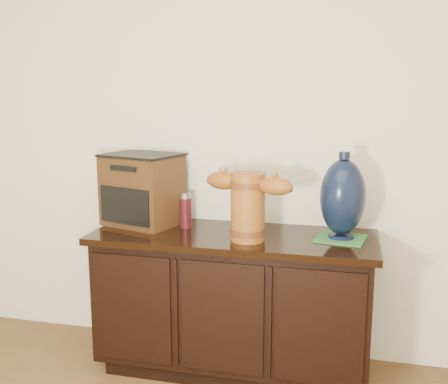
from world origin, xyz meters
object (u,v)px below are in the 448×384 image
(spray_can, at_px, (185,211))
(terracotta_vessel, at_px, (248,203))
(lamp_base, at_px, (343,197))
(sideboard, at_px, (233,301))
(tv_radio, at_px, (143,189))

(spray_can, bearing_deg, terracotta_vessel, -23.91)
(lamp_base, relative_size, spray_can, 2.29)
(sideboard, relative_size, terracotta_vessel, 3.07)
(lamp_base, xyz_separation_m, spray_can, (-0.82, 0.04, -0.12))
(tv_radio, relative_size, spray_can, 2.45)
(terracotta_vessel, distance_m, tv_radio, 0.65)
(tv_radio, bearing_deg, spray_can, 12.38)
(spray_can, bearing_deg, tv_radio, 175.64)
(sideboard, bearing_deg, tv_radio, 170.48)
(terracotta_vessel, distance_m, lamp_base, 0.47)
(sideboard, bearing_deg, terracotta_vessel, -45.73)
(tv_radio, distance_m, spray_can, 0.27)
(sideboard, xyz_separation_m, tv_radio, (-0.53, 0.09, 0.56))
(lamp_base, bearing_deg, spray_can, 177.38)
(terracotta_vessel, xyz_separation_m, lamp_base, (0.45, 0.13, 0.02))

